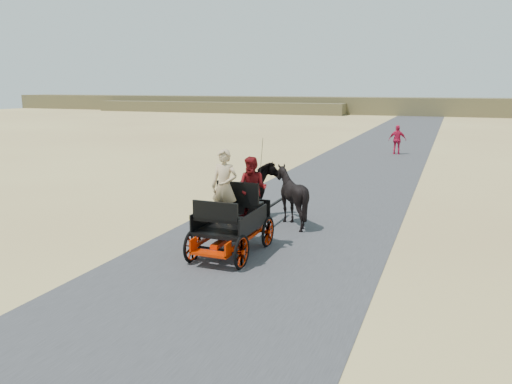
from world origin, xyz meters
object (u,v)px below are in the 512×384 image
(carriage, at_px, (232,239))
(horse_left, at_px, (256,193))
(horse_right, at_px, (291,196))
(pedestrian, at_px, (397,140))

(carriage, bearing_deg, horse_left, 100.39)
(carriage, distance_m, horse_left, 3.09)
(carriage, relative_size, horse_left, 1.20)
(carriage, height_order, horse_right, horse_right)
(horse_right, bearing_deg, pedestrian, -94.10)
(horse_left, bearing_deg, horse_right, -180.00)
(carriage, bearing_deg, horse_right, 79.61)
(horse_left, bearing_deg, pedestrian, -97.78)
(horse_left, distance_m, horse_right, 1.10)
(horse_left, xyz_separation_m, pedestrian, (2.32, 16.96, 0.02))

